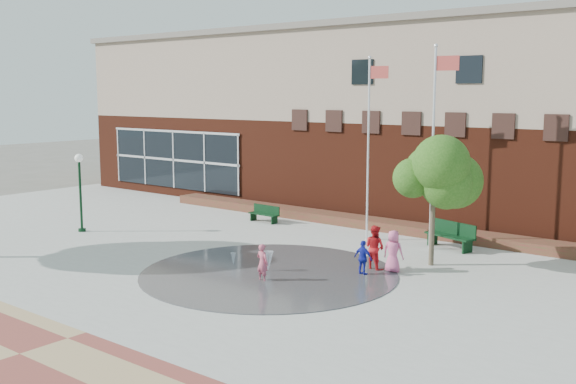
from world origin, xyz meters
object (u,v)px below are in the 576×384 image
Objects in this scene: flagpole_left at (369,139)px; child_splash at (262,263)px; bench_left at (264,217)px; flagpole_right at (434,137)px.

flagpole_left is 8.00m from child_splash.
child_splash is (0.59, -7.18, -3.46)m from flagpole_left.
bench_left is at bearing 169.49° from flagpole_left.
bench_left is at bearing -46.72° from child_splash.
flagpole_right is (2.77, 0.05, 0.20)m from flagpole_left.
child_splash is at bearing -47.39° from bench_left.
child_splash is (6.29, -7.45, 0.35)m from bench_left.
bench_left is (-8.47, 0.21, -4.01)m from flagpole_right.
flagpole_right is 8.40m from child_splash.
bench_left is 9.76m from child_splash.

